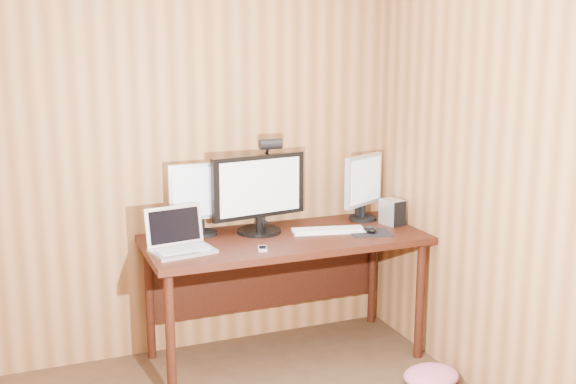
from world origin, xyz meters
TOP-DOWN VIEW (x-y plane):
  - room_shell at (0.00, 0.00)m, footprint 4.00×4.00m
  - desk at (0.93, 1.70)m, footprint 1.60×0.70m
  - monitor_center at (0.82, 1.76)m, footprint 0.59×0.26m
  - monitor_left at (0.49, 1.84)m, footprint 0.37×0.18m
  - monitor_right at (1.53, 1.81)m, footprint 0.34×0.21m
  - laptop at (0.30, 1.58)m, footprint 0.35×0.29m
  - keyboard at (1.20, 1.62)m, footprint 0.44×0.22m
  - mousepad at (1.42, 1.51)m, footprint 0.27×0.24m
  - mouse at (1.42, 1.51)m, footprint 0.10×0.13m
  - hard_drive at (1.64, 1.64)m, footprint 0.12×0.16m
  - phone at (0.72, 1.43)m, footprint 0.07×0.10m
  - speaker at (1.53, 1.86)m, footprint 0.05×0.05m
  - desk_lamp at (0.91, 1.87)m, footprint 0.13×0.19m
  - fabric_pile at (1.55, 1.01)m, footprint 0.34×0.29m

SIDE VIEW (x-z plane):
  - fabric_pile at x=1.55m, z-range 0.00..0.10m
  - desk at x=0.93m, z-range 0.25..1.00m
  - mousepad at x=1.42m, z-range 0.75..0.75m
  - phone at x=0.72m, z-range 0.75..0.76m
  - keyboard at x=1.20m, z-range 0.75..0.77m
  - mouse at x=1.42m, z-range 0.75..0.79m
  - laptop at x=0.30m, z-range 0.69..0.92m
  - speaker at x=1.53m, z-range 0.75..0.88m
  - hard_drive at x=1.64m, z-range 0.75..0.91m
  - monitor_right at x=1.53m, z-range 0.77..1.18m
  - monitor_left at x=0.49m, z-range 0.77..1.18m
  - monitor_center at x=0.82m, z-range 0.76..1.22m
  - desk_lamp at x=0.91m, z-range 0.82..1.40m
  - room_shell at x=0.00m, z-range -0.75..3.25m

